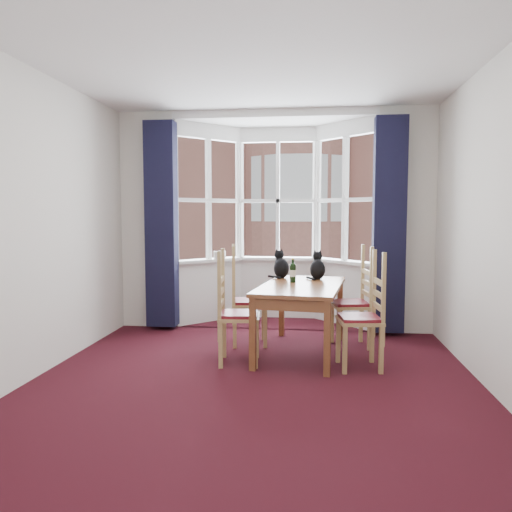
% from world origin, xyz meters
% --- Properties ---
extents(floor, '(4.50, 4.50, 0.00)m').
position_xyz_m(floor, '(0.00, 0.00, 0.00)').
color(floor, black).
rests_on(floor, ground).
extents(ceiling, '(4.50, 4.50, 0.00)m').
position_xyz_m(ceiling, '(0.00, 0.00, 2.80)').
color(ceiling, white).
rests_on(ceiling, floor).
extents(wall_left, '(0.00, 4.50, 4.50)m').
position_xyz_m(wall_left, '(-2.00, 0.00, 1.40)').
color(wall_left, silver).
rests_on(wall_left, floor).
extents(wall_right, '(0.00, 4.50, 4.50)m').
position_xyz_m(wall_right, '(2.00, 0.00, 1.40)').
color(wall_right, silver).
rests_on(wall_right, floor).
extents(wall_near, '(4.00, 0.00, 4.00)m').
position_xyz_m(wall_near, '(0.00, -2.25, 1.40)').
color(wall_near, silver).
rests_on(wall_near, floor).
extents(wall_back_pier_left, '(0.70, 0.12, 2.80)m').
position_xyz_m(wall_back_pier_left, '(-1.65, 2.25, 1.40)').
color(wall_back_pier_left, silver).
rests_on(wall_back_pier_left, floor).
extents(wall_back_pier_right, '(0.70, 0.12, 2.80)m').
position_xyz_m(wall_back_pier_right, '(1.65, 2.25, 1.40)').
color(wall_back_pier_right, silver).
rests_on(wall_back_pier_right, floor).
extents(bay_window, '(2.76, 0.94, 2.80)m').
position_xyz_m(bay_window, '(0.00, 2.75, 1.40)').
color(bay_window, white).
rests_on(bay_window, floor).
extents(curtain_left, '(0.38, 0.22, 2.60)m').
position_xyz_m(curtain_left, '(-1.42, 2.07, 1.35)').
color(curtain_left, black).
rests_on(curtain_left, floor).
extents(curtain_right, '(0.38, 0.22, 2.60)m').
position_xyz_m(curtain_right, '(1.42, 2.07, 1.35)').
color(curtain_right, black).
rests_on(curtain_right, floor).
extents(dining_table, '(1.00, 1.60, 0.74)m').
position_xyz_m(dining_table, '(0.39, 1.14, 0.66)').
color(dining_table, brown).
rests_on(dining_table, floor).
extents(chair_left_near, '(0.43, 0.45, 0.92)m').
position_xyz_m(chair_left_near, '(-0.31, 0.72, 0.47)').
color(chair_left_near, tan).
rests_on(chair_left_near, floor).
extents(chair_left_far, '(0.46, 0.48, 0.92)m').
position_xyz_m(chair_left_far, '(-0.30, 1.45, 0.47)').
color(chair_left_far, tan).
rests_on(chair_left_far, floor).
extents(chair_right_near, '(0.45, 0.47, 0.92)m').
position_xyz_m(chair_right_near, '(1.05, 0.70, 0.47)').
color(chair_right_near, tan).
rests_on(chair_right_near, floor).
extents(chair_right_far, '(0.46, 0.48, 0.92)m').
position_xyz_m(chair_right_far, '(1.02, 1.50, 0.47)').
color(chair_right_far, tan).
rests_on(chair_right_far, floor).
extents(cat_left, '(0.26, 0.29, 0.35)m').
position_xyz_m(cat_left, '(0.14, 1.68, 0.88)').
color(cat_left, black).
rests_on(cat_left, dining_table).
extents(cat_right, '(0.18, 0.26, 0.34)m').
position_xyz_m(cat_right, '(0.56, 1.61, 0.87)').
color(cat_right, black).
rests_on(cat_right, dining_table).
extents(wine_bottle, '(0.07, 0.07, 0.27)m').
position_xyz_m(wine_bottle, '(0.29, 1.30, 0.86)').
color(wine_bottle, black).
rests_on(wine_bottle, dining_table).
extents(candle_tall, '(0.06, 0.06, 0.11)m').
position_xyz_m(candle_tall, '(-0.82, 2.60, 0.92)').
color(candle_tall, white).
rests_on(candle_tall, bay_window).
extents(candle_short, '(0.06, 0.06, 0.11)m').
position_xyz_m(candle_short, '(-0.72, 2.63, 0.93)').
color(candle_short, white).
rests_on(candle_short, bay_window).
extents(street, '(80.00, 80.00, 0.00)m').
position_xyz_m(street, '(0.00, 32.25, -6.00)').
color(street, '#333335').
rests_on(street, ground).
extents(tenement_building, '(18.40, 7.80, 15.20)m').
position_xyz_m(tenement_building, '(0.00, 14.01, 1.60)').
color(tenement_building, '#A86657').
rests_on(tenement_building, street).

